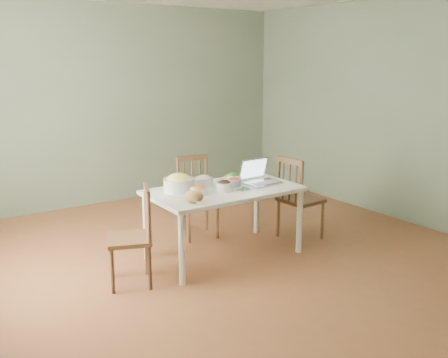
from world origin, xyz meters
TOP-DOWN VIEW (x-y plane):
  - floor at (0.00, 0.00)m, footprint 5.00×5.00m
  - wall_back at (0.00, 2.50)m, footprint 5.00×0.00m
  - wall_right at (2.50, 0.00)m, footprint 0.00×5.00m
  - dining_table at (-0.00, -0.07)m, footprint 1.51×0.85m
  - chair_far at (0.07, 0.57)m, footprint 0.46×0.44m
  - chair_left at (-1.07, -0.16)m, footprint 0.49×0.50m
  - chair_right at (1.00, -0.12)m, footprint 0.41×0.43m
  - bread_boule at (-0.50, -0.33)m, footprint 0.23×0.23m
  - butter_stick at (-0.47, -0.43)m, footprint 0.11×0.07m
  - bowl_squash at (-0.43, 0.09)m, footprint 0.38×0.38m
  - bowl_carrot at (-0.33, -0.11)m, footprint 0.16×0.16m
  - bowl_onion at (-0.10, 0.16)m, footprint 0.25×0.25m
  - bowl_mushroom at (-0.05, -0.15)m, footprint 0.22×0.22m
  - bowl_redpep at (0.15, -0.02)m, footprint 0.17×0.17m
  - bowl_broccoli at (0.25, 0.11)m, footprint 0.18×0.18m
  - flatbread at (0.32, 0.25)m, footprint 0.25×0.25m
  - basil_bunch at (0.14, -0.20)m, footprint 0.18×0.18m
  - laptop at (0.45, -0.12)m, footprint 0.37×0.33m

SIDE VIEW (x-z plane):
  - floor at x=0.00m, z-range 0.00..0.00m
  - dining_table at x=0.00m, z-range 0.00..0.71m
  - chair_left at x=-1.07m, z-range 0.00..0.89m
  - chair_far at x=0.07m, z-range 0.00..0.91m
  - chair_right at x=1.00m, z-range 0.00..0.94m
  - flatbread at x=0.32m, z-range 0.71..0.72m
  - basil_bunch at x=0.14m, z-range 0.71..0.73m
  - butter_stick at x=-0.47m, z-range 0.71..0.74m
  - bowl_redpep at x=0.15m, z-range 0.71..0.79m
  - bowl_carrot at x=-0.33m, z-range 0.71..0.79m
  - bowl_broccoli at x=0.25m, z-range 0.71..0.80m
  - bowl_onion at x=-0.10m, z-range 0.71..0.81m
  - bowl_mushroom at x=-0.05m, z-range 0.71..0.82m
  - bread_boule at x=-0.50m, z-range 0.71..0.82m
  - bowl_squash at x=-0.43m, z-range 0.71..0.88m
  - laptop at x=0.45m, z-range 0.71..0.95m
  - wall_back at x=0.00m, z-range 0.00..2.70m
  - wall_right at x=2.50m, z-range 0.00..2.70m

